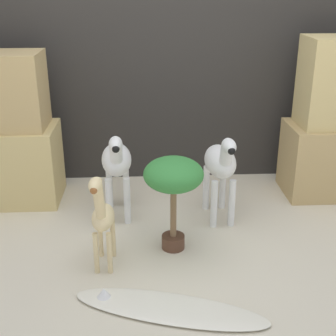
# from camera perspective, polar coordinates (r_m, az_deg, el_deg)

# --- Properties ---
(ground_plane) EXTENTS (14.00, 14.00, 0.00)m
(ground_plane) POSITION_cam_1_polar(r_m,az_deg,el_deg) (2.67, 2.09, -12.41)
(ground_plane) COLOR beige
(wall_back) EXTENTS (6.40, 0.08, 2.20)m
(wall_back) POSITION_cam_1_polar(r_m,az_deg,el_deg) (3.61, 0.37, 15.57)
(wall_back) COLOR #2D2B28
(wall_back) RESTS_ON ground_plane
(rock_pillar_left) EXTENTS (0.68, 0.44, 1.06)m
(rock_pillar_left) POSITION_cam_1_polar(r_m,az_deg,el_deg) (3.47, -19.03, 3.71)
(rock_pillar_left) COLOR #D1B775
(rock_pillar_left) RESTS_ON ground_plane
(rock_pillar_right) EXTENTS (0.68, 0.44, 1.15)m
(rock_pillar_right) POSITION_cam_1_polar(r_m,az_deg,el_deg) (3.60, 19.82, 4.75)
(rock_pillar_right) COLOR tan
(rock_pillar_right) RESTS_ON ground_plane
(zebra_right) EXTENTS (0.22, 0.48, 0.63)m
(zebra_right) POSITION_cam_1_polar(r_m,az_deg,el_deg) (3.05, 6.45, 0.41)
(zebra_right) COLOR white
(zebra_right) RESTS_ON ground_plane
(zebra_left) EXTENTS (0.22, 0.48, 0.63)m
(zebra_left) POSITION_cam_1_polar(r_m,az_deg,el_deg) (3.08, -6.28, 0.65)
(zebra_left) COLOR white
(zebra_left) RESTS_ON ground_plane
(giraffe_figurine) EXTENTS (0.14, 0.38, 0.61)m
(giraffe_figurine) POSITION_cam_1_polar(r_m,az_deg,el_deg) (2.56, -8.05, -5.77)
(giraffe_figurine) COLOR beige
(giraffe_figurine) RESTS_ON ground_plane
(potted_palm_front) EXTENTS (0.35, 0.35, 0.58)m
(potted_palm_front) POSITION_cam_1_polar(r_m,az_deg,el_deg) (2.66, 0.68, -1.41)
(potted_palm_front) COLOR #513323
(potted_palm_front) RESTS_ON ground_plane
(surfboard) EXTENTS (1.01, 0.51, 0.07)m
(surfboard) POSITION_cam_1_polar(r_m,az_deg,el_deg) (2.40, -0.12, -16.66)
(surfboard) COLOR silver
(surfboard) RESTS_ON ground_plane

